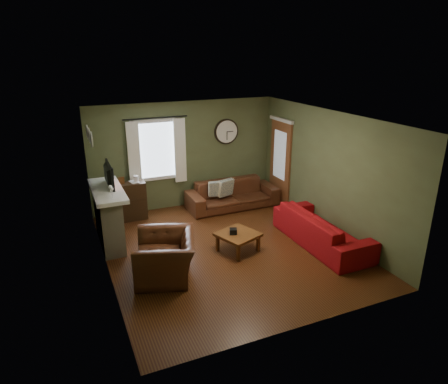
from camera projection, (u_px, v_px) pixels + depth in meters
name	position (u px, v px, depth m)	size (l,w,h in m)	color
floor	(227.00, 248.00, 7.96)	(4.60, 5.20, 0.00)	#41200D
ceiling	(228.00, 118.00, 7.08)	(4.60, 5.20, 0.00)	white
wall_left	(102.00, 205.00, 6.66)	(0.00, 5.20, 2.60)	#4E5834
wall_right	(328.00, 173.00, 8.38)	(0.00, 5.20, 2.60)	#4E5834
wall_back	(185.00, 155.00, 9.77)	(4.60, 0.00, 2.60)	#4E5834
wall_front	(307.00, 246.00, 5.28)	(4.60, 0.00, 2.60)	#4E5834
fireplace	(108.00, 219.00, 7.99)	(0.40, 1.40, 1.10)	#BFB088
firebox	(119.00, 228.00, 8.14)	(0.04, 0.60, 0.55)	black
mantel	(107.00, 191.00, 7.80)	(0.58, 1.60, 0.08)	white
tv	(106.00, 178.00, 7.86)	(0.60, 0.08, 0.35)	black
tv_screen	(110.00, 175.00, 7.87)	(0.02, 0.62, 0.36)	#994C3F
medallion_left	(91.00, 139.00, 7.04)	(0.28, 0.28, 0.03)	white
medallion_mid	(89.00, 135.00, 7.34)	(0.28, 0.28, 0.03)	white
medallion_right	(87.00, 132.00, 7.64)	(0.28, 0.28, 0.03)	white
window_pane	(156.00, 150.00, 9.42)	(1.00, 0.02, 1.30)	silver
curtain_rod	(156.00, 118.00, 9.07)	(0.03, 0.03, 1.50)	black
curtain_left	(134.00, 155.00, 9.15)	(0.28, 0.04, 1.55)	white
curtain_right	(180.00, 151.00, 9.56)	(0.28, 0.04, 1.55)	white
wall_clock	(227.00, 132.00, 9.96)	(0.64, 0.06, 0.64)	white
door	(280.00, 163.00, 10.05)	(0.05, 0.90, 2.10)	brown
bookshelf	(130.00, 202.00, 9.17)	(0.75, 0.32, 0.89)	black
book	(130.00, 180.00, 9.00)	(0.18, 0.24, 0.02)	#583114
sofa_brown	(232.00, 194.00, 9.95)	(2.26, 0.88, 0.66)	#442212
pillow_left	(226.00, 188.00, 9.76)	(0.41, 0.12, 0.41)	gray
pillow_right	(216.00, 189.00, 9.69)	(0.37, 0.11, 0.37)	gray
sofa_red	(322.00, 229.00, 8.03)	(2.32, 0.91, 0.68)	maroon
armchair	(165.00, 256.00, 6.89)	(1.15, 1.01, 0.75)	#442212
coffee_table	(238.00, 242.00, 7.81)	(0.70, 0.70, 0.37)	#583114
tissue_box	(233.00, 233.00, 7.72)	(0.14, 0.14, 0.11)	black
wine_glass_a	(112.00, 193.00, 7.27)	(0.07, 0.07, 0.20)	white
wine_glass_b	(111.00, 190.00, 7.40)	(0.07, 0.07, 0.20)	white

